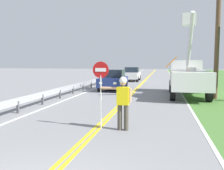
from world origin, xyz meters
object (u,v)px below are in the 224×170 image
at_px(utility_bucket_truck, 187,75).
at_px(utility_pole_near, 218,26).
at_px(oncoming_sedan_nearest, 114,80).
at_px(flagger_worker, 123,100).
at_px(stop_sign_paddle, 101,80).
at_px(oncoming_sedan_second, 132,74).

bearing_deg(utility_bucket_truck, utility_pole_near, -37.44).
distance_m(utility_bucket_truck, oncoming_sedan_nearest, 6.15).
relative_size(flagger_worker, oncoming_sedan_nearest, 0.44).
distance_m(stop_sign_paddle, oncoming_sedan_nearest, 11.84).
distance_m(utility_bucket_truck, oncoming_sedan_second, 13.41).
relative_size(oncoming_sedan_nearest, utility_pole_near, 0.48).
distance_m(flagger_worker, oncoming_sedan_second, 21.80).
bearing_deg(stop_sign_paddle, utility_pole_near, 56.84).
xyz_separation_m(flagger_worker, oncoming_sedan_second, (-2.45, 21.66, -0.21)).
bearing_deg(utility_pole_near, oncoming_sedan_nearest, 154.50).
bearing_deg(stop_sign_paddle, oncoming_sedan_second, 94.45).
height_order(oncoming_sedan_nearest, oncoming_sedan_second, same).
xyz_separation_m(stop_sign_paddle, oncoming_sedan_second, (-1.68, 21.64, -0.88)).
xyz_separation_m(flagger_worker, utility_pole_near, (4.57, 8.20, 3.47)).
relative_size(utility_bucket_truck, utility_pole_near, 0.79).
distance_m(stop_sign_paddle, utility_bucket_truck, 10.12).
bearing_deg(oncoming_sedan_nearest, utility_bucket_truck, -21.62).
height_order(stop_sign_paddle, oncoming_sedan_second, stop_sign_paddle).
relative_size(oncoming_sedan_nearest, oncoming_sedan_second, 1.00).
bearing_deg(oncoming_sedan_second, stop_sign_paddle, -85.55).
xyz_separation_m(oncoming_sedan_second, utility_pole_near, (7.02, -13.47, 3.68)).
distance_m(flagger_worker, stop_sign_paddle, 1.02).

